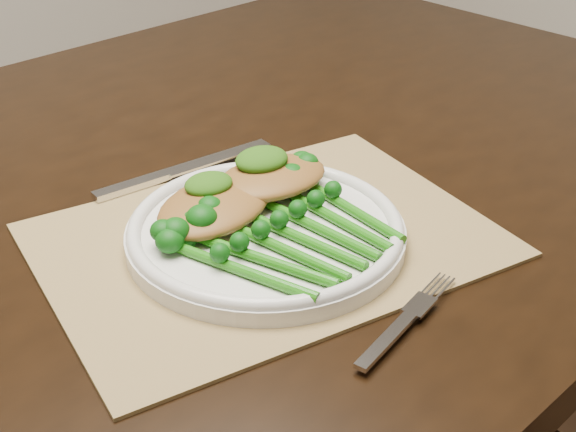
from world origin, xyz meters
TOP-DOWN VIEW (x-y plane):
  - placemat at (0.12, -0.21)m, footprint 0.43×0.33m
  - dinner_plate at (0.12, -0.21)m, footprint 0.26×0.26m
  - knife at (0.10, -0.05)m, footprint 0.21×0.02m
  - fork at (0.15, -0.37)m, footprint 0.14×0.06m
  - chicken_fillet_left at (0.09, -0.17)m, footprint 0.15×0.13m
  - chicken_fillet_right at (0.16, -0.16)m, footprint 0.12×0.08m
  - pesto_dollop_left at (0.09, -0.16)m, footprint 0.05×0.04m
  - pesto_dollop_right at (0.16, -0.15)m, footprint 0.05×0.05m
  - broccolini_bundle at (0.13, -0.25)m, footprint 0.20×0.21m

SIDE VIEW (x-z plane):
  - placemat at x=0.12m, z-range 0.75..0.75m
  - fork at x=0.15m, z-range 0.75..0.76m
  - knife at x=0.10m, z-range 0.75..0.76m
  - dinner_plate at x=0.12m, z-range 0.75..0.78m
  - broccolini_bundle at x=0.13m, z-range 0.75..0.79m
  - chicken_fillet_left at x=0.09m, z-range 0.77..0.79m
  - chicken_fillet_right at x=0.16m, z-range 0.77..0.80m
  - pesto_dollop_left at x=0.09m, z-range 0.79..0.80m
  - pesto_dollop_right at x=0.16m, z-range 0.79..0.81m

